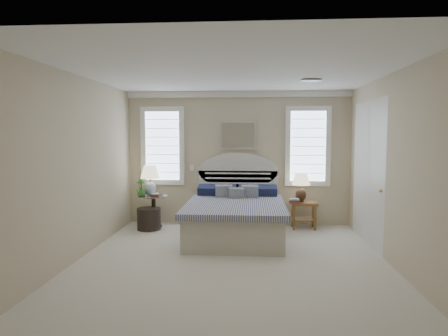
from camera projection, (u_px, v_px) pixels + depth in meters
The scene contains 21 objects.
floor at pixel (231, 262), 5.76m from camera, with size 4.50×5.00×0.01m, color beige.
ceiling at pixel (232, 72), 5.54m from camera, with size 4.50×5.00×0.01m, color white.
wall_back at pixel (238, 158), 8.13m from camera, with size 4.50×0.02×2.70m, color #C7B595.
wall_left at pixel (78, 168), 5.81m from camera, with size 0.02×5.00×2.70m, color #C7B595.
wall_right at pixel (395, 170), 5.49m from camera, with size 0.02×5.00×2.70m, color #C7B595.
crown_molding at pixel (238, 94), 7.99m from camera, with size 4.50×0.08×0.12m, color white.
hvac_vent at pixel (311, 80), 6.25m from camera, with size 0.30×0.20×0.02m, color #B2B2B2.
switch_plate at pixel (192, 168), 8.20m from camera, with size 0.08×0.01×0.12m, color white.
window_left at pixel (163, 146), 8.20m from camera, with size 0.90×0.06×1.60m, color #C7DFFC.
window_right at pixel (308, 146), 7.99m from camera, with size 0.90×0.06×1.60m, color #C7DFFC.
painting at pixel (238, 135), 8.05m from camera, with size 0.74×0.04×0.58m, color silver.
closet_door at pixel (368, 172), 6.70m from camera, with size 0.02×1.80×2.40m, color silver.
bed at pixel (236, 215), 7.18m from camera, with size 1.72×2.28×1.47m.
side_table_left at pixel (154, 208), 7.89m from camera, with size 0.56×0.56×0.63m.
nightstand_right at pixel (304, 209), 7.78m from camera, with size 0.50×0.40×0.53m.
floor_pot at pixel (149, 219), 7.71m from camera, with size 0.46×0.46×0.42m, color black.
lamp_left at pixel (150, 177), 7.82m from camera, with size 0.49×0.49×0.61m.
lamp_right at pixel (301, 184), 7.74m from camera, with size 0.44×0.44×0.57m.
potted_plant at pixel (141, 188), 7.72m from camera, with size 0.19×0.19×0.35m, color #2E6E2C.
books_left at pixel (155, 195), 7.74m from camera, with size 0.16×0.12×0.07m.
books_right at pixel (294, 201), 7.62m from camera, with size 0.21×0.15×0.08m.
Camera 1 is at (0.30, -5.62, 1.84)m, focal length 32.00 mm.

